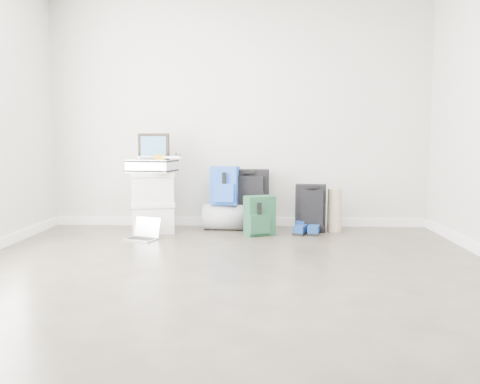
{
  "coord_description": "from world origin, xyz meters",
  "views": [
    {
      "loc": [
        0.25,
        -3.59,
        1.05
      ],
      "look_at": [
        0.03,
        1.9,
        0.47
      ],
      "focal_mm": 38.0,
      "sensor_mm": 36.0,
      "label": 1
    }
  ],
  "objects_px": {
    "briefcase": "(152,166)",
    "laptop": "(144,234)",
    "boxes_stack": "(153,202)",
    "large_suitcase": "(249,199)",
    "duffel_bag": "(225,217)",
    "carry_on": "(311,208)"
  },
  "relations": [
    {
      "from": "duffel_bag",
      "to": "large_suitcase",
      "type": "xyz_separation_m",
      "value": [
        0.28,
        0.09,
        0.2
      ]
    },
    {
      "from": "briefcase",
      "to": "laptop",
      "type": "distance_m",
      "value": 0.81
    },
    {
      "from": "briefcase",
      "to": "laptop",
      "type": "bearing_deg",
      "value": -79.66
    },
    {
      "from": "boxes_stack",
      "to": "carry_on",
      "type": "relative_size",
      "value": 1.27
    },
    {
      "from": "boxes_stack",
      "to": "briefcase",
      "type": "height_order",
      "value": "briefcase"
    },
    {
      "from": "briefcase",
      "to": "large_suitcase",
      "type": "distance_m",
      "value": 1.19
    },
    {
      "from": "briefcase",
      "to": "carry_on",
      "type": "height_order",
      "value": "briefcase"
    },
    {
      "from": "laptop",
      "to": "large_suitcase",
      "type": "bearing_deg",
      "value": 56.69
    },
    {
      "from": "briefcase",
      "to": "large_suitcase",
      "type": "relative_size",
      "value": 0.7
    },
    {
      "from": "briefcase",
      "to": "laptop",
      "type": "xyz_separation_m",
      "value": [
        -0.01,
        -0.42,
        -0.7
      ]
    },
    {
      "from": "carry_on",
      "to": "laptop",
      "type": "xyz_separation_m",
      "value": [
        -1.79,
        -0.51,
        -0.21
      ]
    },
    {
      "from": "duffel_bag",
      "to": "large_suitcase",
      "type": "bearing_deg",
      "value": 24.62
    },
    {
      "from": "duffel_bag",
      "to": "carry_on",
      "type": "distance_m",
      "value": 0.99
    },
    {
      "from": "duffel_bag",
      "to": "briefcase",
      "type": "bearing_deg",
      "value": -161.66
    },
    {
      "from": "boxes_stack",
      "to": "large_suitcase",
      "type": "distance_m",
      "value": 1.11
    },
    {
      "from": "boxes_stack",
      "to": "duffel_bag",
      "type": "relative_size",
      "value": 1.4
    },
    {
      "from": "laptop",
      "to": "carry_on",
      "type": "bearing_deg",
      "value": 40.31
    },
    {
      "from": "boxes_stack",
      "to": "large_suitcase",
      "type": "bearing_deg",
      "value": 0.98
    },
    {
      "from": "duffel_bag",
      "to": "large_suitcase",
      "type": "relative_size",
      "value": 0.7
    },
    {
      "from": "boxes_stack",
      "to": "laptop",
      "type": "relative_size",
      "value": 1.78
    },
    {
      "from": "briefcase",
      "to": "duffel_bag",
      "type": "relative_size",
      "value": 1.0
    },
    {
      "from": "duffel_bag",
      "to": "carry_on",
      "type": "xyz_separation_m",
      "value": [
        0.98,
        -0.08,
        0.12
      ]
    }
  ]
}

